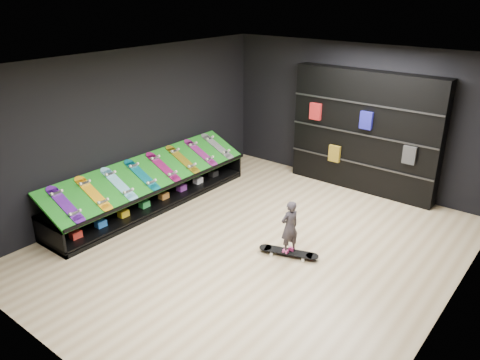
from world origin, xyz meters
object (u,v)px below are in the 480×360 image
Objects in this scene: display_rack at (153,193)px; child at (289,237)px; floor_skateboard at (288,253)px; back_shelving at (364,132)px.

child is (3.16, 0.06, 0.11)m from display_rack.
child reaches higher than display_rack.
child reaches higher than floor_skateboard.
child is at bearing -84.60° from back_shelving.
back_shelving is 3.40m from child.
display_rack is 4.59× the size of floor_skateboard.
floor_skateboard is at bearing 106.77° from child.
display_rack is at bearing -130.68° from back_shelving.
display_rack is 3.17m from floor_skateboard.
display_rack is 4.49m from back_shelving.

